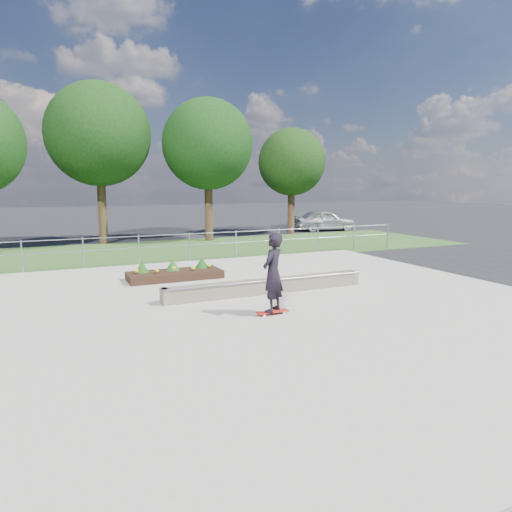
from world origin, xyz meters
The scene contains 11 objects.
ground centered at (0.00, 0.00, 0.00)m, with size 120.00×120.00×0.00m, color black.
grass_verge centered at (0.00, 11.00, 0.01)m, with size 30.00×8.00×0.02m, color #2C5020.
concrete_slab centered at (0.00, 0.00, 0.03)m, with size 15.00×15.00×0.06m, color #A09C8E.
fence centered at (0.00, 7.50, 0.77)m, with size 20.06×0.06×1.20m.
tree_mid_left centered at (-2.50, 15.00, 5.61)m, with size 5.25×5.25×8.25m.
tree_mid_right centered at (3.00, 14.00, 5.23)m, with size 4.90×4.90×7.70m.
tree_far_right centered at (9.00, 15.50, 4.48)m, with size 4.20×4.20×6.60m.
grind_ledge centered at (0.43, 1.24, 0.26)m, with size 6.00×0.44×0.43m.
planter_bed centered at (-1.44, 4.32, 0.24)m, with size 3.00×1.20×0.61m.
skateboarder centered at (-0.39, -0.75, 1.06)m, with size 0.80×0.76×1.93m.
parked_car centered at (11.89, 16.07, 0.71)m, with size 1.67×4.16×1.42m, color #A7ABB1.
Camera 1 is at (-5.04, -10.07, 3.09)m, focal length 32.00 mm.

